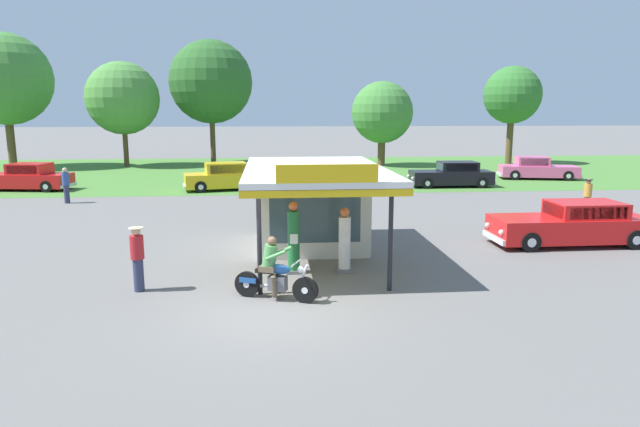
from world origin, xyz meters
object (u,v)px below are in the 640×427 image
parked_car_back_row_far_right (323,172)px  parked_car_back_row_centre (26,178)px  parked_car_back_row_right (537,169)px  bystander_chatting_near_pumps (138,257)px  parked_car_back_row_centre_left (452,175)px  featured_classic_sedan (573,225)px  parked_car_back_row_far_left (229,177)px  gas_pump_offside (345,243)px  bystander_strolling_foreground (588,196)px  bystander_admiring_sedan (66,184)px  motorcycle_with_rider (274,274)px  gas_pump_nearside (294,240)px

parked_car_back_row_far_right → parked_car_back_row_centre: (-17.49, -1.97, 0.03)m
parked_car_back_row_far_right → parked_car_back_row_right: parked_car_back_row_right is taller
bystander_chatting_near_pumps → parked_car_back_row_centre_left: bearing=52.1°
featured_classic_sedan → parked_car_back_row_far_left: (-12.72, 14.65, 0.03)m
parked_car_back_row_right → bystander_chatting_near_pumps: 30.41m
gas_pump_offside → parked_car_back_row_far_left: gas_pump_offside is taller
bystander_chatting_near_pumps → bystander_strolling_foreground: bystander_chatting_near_pumps is taller
gas_pump_offside → bystander_strolling_foreground: size_ratio=1.17×
gas_pump_offside → featured_classic_sedan: size_ratio=0.34×
parked_car_back_row_far_right → bystander_admiring_sedan: 15.21m
parked_car_back_row_far_right → bystander_strolling_foreground: bearing=-49.2°
motorcycle_with_rider → bystander_strolling_foreground: 17.16m
featured_classic_sedan → parked_car_back_row_far_left: bearing=131.0°
parked_car_back_row_far_right → bystander_strolling_foreground: bystander_strolling_foreground is taller
featured_classic_sedan → gas_pump_offside: bearing=-163.2°
featured_classic_sedan → bystander_chatting_near_pumps: bystander_chatting_near_pumps is taller
parked_car_back_row_far_right → parked_car_back_row_centre_left: (7.55, -2.80, 0.03)m
parked_car_back_row_far_right → parked_car_back_row_centre: bearing=-173.6°
parked_car_back_row_centre → parked_car_back_row_far_left: size_ratio=0.99×
parked_car_back_row_centre_left → bystander_strolling_foreground: bystander_strolling_foreground is taller
parked_car_back_row_centre → bystander_admiring_sedan: bearing=-51.5°
parked_car_back_row_centre_left → parked_car_back_row_far_left: bearing=-179.7°
bystander_chatting_near_pumps → parked_car_back_row_centre: bearing=118.9°
parked_car_back_row_centre → parked_car_back_row_centre_left: (25.05, -0.83, -0.00)m
gas_pump_nearside → bystander_strolling_foreground: gas_pump_nearside is taller
motorcycle_with_rider → featured_classic_sedan: motorcycle_with_rider is taller
parked_car_back_row_centre → bystander_admiring_sedan: 6.38m
bystander_chatting_near_pumps → bystander_admiring_sedan: (-6.71, 14.32, 0.04)m
parked_car_back_row_centre_left → motorcycle_with_rider: bearing=-119.3°
featured_classic_sedan → parked_car_back_row_centre_left: 14.74m
bystander_chatting_near_pumps → bystander_strolling_foreground: bearing=27.5°
featured_classic_sedan → parked_car_back_row_centre: (-24.38, 15.56, 0.01)m
motorcycle_with_rider → bystander_admiring_sedan: bystander_admiring_sedan is taller
parked_car_back_row_right → parked_car_back_row_centre: size_ratio=1.00×
motorcycle_with_rider → bystander_admiring_sedan: 18.35m
parked_car_back_row_right → bystander_admiring_sedan: (-28.01, -7.39, 0.27)m
bystander_strolling_foreground → featured_classic_sedan: bearing=-124.6°
parked_car_back_row_centre_left → bystander_admiring_sedan: bearing=-168.8°
motorcycle_with_rider → bystander_chatting_near_pumps: bearing=164.3°
parked_car_back_row_far_left → gas_pump_nearside: bearing=-80.0°
gas_pump_offside → bystander_strolling_foreground: 14.23m
parked_car_back_row_far_left → featured_classic_sedan: bearing=-49.0°
featured_classic_sedan → parked_car_back_row_far_left: 19.40m
bystander_admiring_sedan → bystander_strolling_foreground: bearing=-12.3°
parked_car_back_row_far_left → gas_pump_offside: bearing=-75.3°
gas_pump_nearside → parked_car_back_row_centre_left: (10.35, 17.22, -0.24)m
gas_pump_nearside → parked_car_back_row_right: (17.29, 20.44, -0.26)m
gas_pump_offside → motorcycle_with_rider: gas_pump_offside is taller
gas_pump_nearside → bystander_admiring_sedan: size_ratio=1.15×
gas_pump_nearside → bystander_chatting_near_pumps: 4.21m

